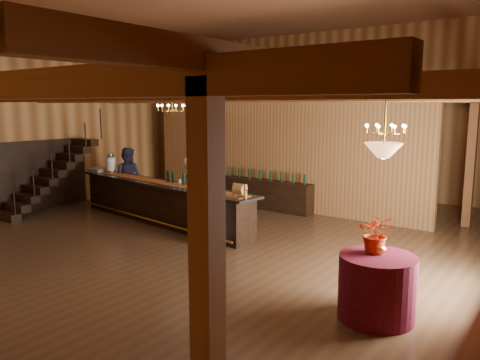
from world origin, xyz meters
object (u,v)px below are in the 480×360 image
Objects in this scene: round_table at (377,287)px; chandelier_left at (172,108)px; guest at (206,211)px; beverage_dispenser at (111,163)px; pendant_lamp at (383,150)px; chandelier_right at (385,128)px; backbar_shelf at (265,194)px; raffle_drum at (240,189)px; staff_second at (127,178)px; floor_plant at (387,195)px; bartender at (191,188)px; tasting_bar at (161,202)px.

chandelier_left reaches higher than round_table.
chandelier_left is at bearing 141.76° from guest.
beverage_dispenser is 9.24m from pendant_lamp.
chandelier_right is 0.55× the size of guest.
beverage_dispenser is at bearing -143.41° from backbar_shelf.
round_table is 1.34× the size of chandelier_left.
chandelier_left reaches higher than raffle_drum.
chandelier_right is at bearing 108.95° from round_table.
beverage_dispenser is 0.34× the size of staff_second.
floor_plant is (-1.81, 5.61, -1.70)m from pendant_lamp.
chandelier_right reaches higher than round_table.
round_table is at bearing -24.98° from raffle_drum.
chandelier_right is 0.90× the size of pendant_lamp.
staff_second is at bearing 162.09° from pendant_lamp.
bartender is (2.73, 0.42, -0.51)m from beverage_dispenser.
staff_second is (-8.52, 2.75, -1.51)m from pendant_lamp.
backbar_shelf is at bearing -88.65° from bartender.
tasting_bar is 5.83m from floor_plant.
floor_plant is (2.48, 4.26, -0.04)m from guest.
beverage_dispenser is 7.74m from floor_plant.
floor_plant is (4.65, 3.51, 0.17)m from tasting_bar.
bartender is at bearing -147.55° from floor_plant.
staff_second is at bearing 26.34° from bartender.
pendant_lamp is (3.65, -1.70, 1.18)m from raffle_drum.
pendant_lamp reaches higher than raffle_drum.
beverage_dispenser is at bearing -175.11° from chandelier_left.
backbar_shelf is at bearing 95.96° from guest.
beverage_dispenser is 0.74× the size of chandelier_right.
staff_second is 4.46m from guest.
guest is (4.23, -1.41, -0.15)m from staff_second.
staff_second is at bearing -144.27° from backbar_shelf.
chandelier_right is at bearing -26.23° from backbar_shelf.
raffle_drum reaches higher than round_table.
backbar_shelf is 4.06m from staff_second.
raffle_drum is at bearing -8.12° from beverage_dispenser.
guest is (-0.64, -0.36, -0.49)m from raffle_drum.
chandelier_left is (-0.05, 0.54, 2.40)m from tasting_bar.
tasting_bar is 10.59× the size of beverage_dispenser.
tasting_bar is at bearing -84.34° from chandelier_left.
pendant_lamp is at bearing 0.00° from round_table.
chandelier_left reaches higher than floor_plant.
backbar_shelf is 2.41m from bartender.
staff_second is at bearing 43.55° from beverage_dispenser.
bartender reaches higher than round_table.
backbar_shelf is 2.80× the size of round_table.
bartender is 1.18× the size of floor_plant.
beverage_dispenser is 5.25m from raffle_drum.
tasting_bar is 3.55× the size of staff_second.
tasting_bar is 2.19m from staff_second.
floor_plant reaches higher than tasting_bar.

